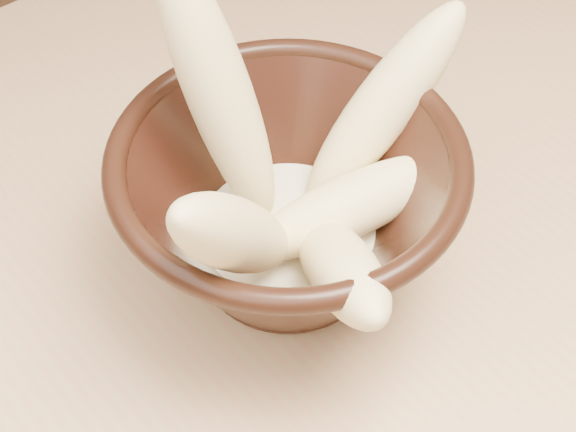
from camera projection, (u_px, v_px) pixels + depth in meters
name	position (u px, v px, depth m)	size (l,w,h in m)	color
table	(117.00, 400.00, 0.61)	(1.20, 0.80, 0.75)	tan
bowl	(288.00, 206.00, 0.53)	(0.23, 0.23, 0.13)	black
milk_puddle	(288.00, 235.00, 0.56)	(0.13, 0.13, 0.02)	#FFF2CD
banana_upright	(219.00, 93.00, 0.50)	(0.04, 0.04, 0.20)	#F0D08D
banana_left	(237.00, 236.00, 0.46)	(0.04, 0.04, 0.18)	#F0D08D
banana_right	(384.00, 107.00, 0.55)	(0.04, 0.04, 0.17)	#F0D08D
banana_across	(351.00, 206.00, 0.53)	(0.04, 0.04, 0.15)	#F0D08D
banana_front	(341.00, 268.00, 0.48)	(0.04, 0.04, 0.15)	#F0D08D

